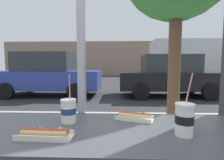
% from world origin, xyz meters
% --- Properties ---
extents(ground_plane, '(60.00, 60.00, 0.00)m').
position_xyz_m(ground_plane, '(0.00, 8.00, 0.00)').
color(ground_plane, '#2D2D30').
extents(sidewalk_strip, '(16.00, 2.80, 0.16)m').
position_xyz_m(sidewalk_strip, '(0.00, 1.60, 0.08)').
color(sidewalk_strip, '#9E998E').
rests_on(sidewalk_strip, ground).
extents(building_facade_far, '(28.00, 1.20, 4.19)m').
position_xyz_m(building_facade_far, '(0.00, 20.62, 2.09)').
color(building_facade_far, gray).
rests_on(building_facade_far, ground).
extents(soda_cup_left, '(0.10, 0.10, 0.30)m').
position_xyz_m(soda_cup_left, '(-0.03, -0.16, 1.05)').
color(soda_cup_left, silver).
rests_on(soda_cup_left, window_counter).
extents(soda_cup_right, '(0.10, 0.10, 0.32)m').
position_xyz_m(soda_cup_right, '(0.61, -0.34, 1.06)').
color(soda_cup_right, silver).
rests_on(soda_cup_right, window_counter).
extents(hotdog_tray_near, '(0.27, 0.10, 0.05)m').
position_xyz_m(hotdog_tray_near, '(-0.09, -0.40, 0.99)').
color(hotdog_tray_near, beige).
rests_on(hotdog_tray_near, window_counter).
extents(hotdog_tray_far, '(0.26, 0.17, 0.05)m').
position_xyz_m(hotdog_tray_far, '(0.38, -0.10, 0.99)').
color(hotdog_tray_far, silver).
rests_on(hotdog_tray_far, window_counter).
extents(parked_car_blue, '(4.36, 2.05, 1.84)m').
position_xyz_m(parked_car_blue, '(-2.74, 6.11, 0.92)').
color(parked_car_blue, '#283D93').
rests_on(parked_car_blue, ground).
extents(parked_car_black, '(4.15, 1.94, 1.73)m').
position_xyz_m(parked_car_black, '(2.41, 6.11, 0.87)').
color(parked_car_black, black).
rests_on(parked_car_black, ground).
extents(box_truck, '(6.21, 2.44, 2.93)m').
position_xyz_m(box_truck, '(5.52, 10.65, 1.59)').
color(box_truck, silver).
rests_on(box_truck, ground).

